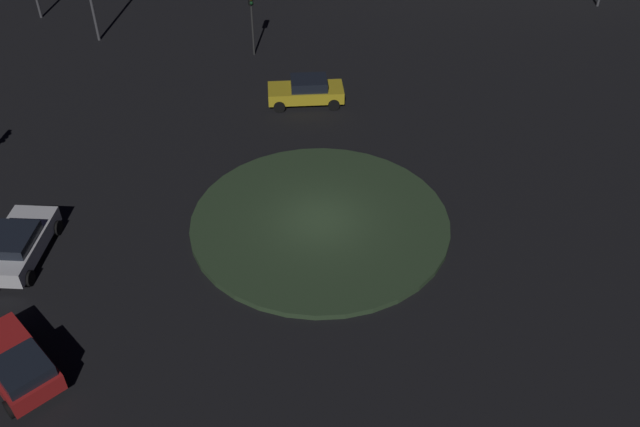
% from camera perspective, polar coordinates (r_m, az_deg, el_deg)
% --- Properties ---
extents(ground_plane, '(119.41, 119.41, 0.00)m').
position_cam_1_polar(ground_plane, '(29.66, -0.00, -0.88)').
color(ground_plane, black).
extents(roundabout_island, '(11.20, 11.20, 0.24)m').
position_cam_1_polar(roundabout_island, '(29.58, -0.00, -0.70)').
color(roundabout_island, '#2D4228').
rests_on(roundabout_island, ground_plane).
extents(car_white, '(2.70, 4.50, 1.44)m').
position_cam_1_polar(car_white, '(30.09, -23.92, -2.34)').
color(car_white, white).
rests_on(car_white, ground_plane).
extents(car_yellow, '(4.44, 2.94, 1.48)m').
position_cam_1_polar(car_yellow, '(37.97, -1.14, 10.20)').
color(car_yellow, gold).
rests_on(car_yellow, ground_plane).
extents(car_red, '(4.18, 3.58, 1.43)m').
position_cam_1_polar(car_red, '(25.45, -24.03, -11.39)').
color(car_red, red).
rests_on(car_red, ground_plane).
extents(traffic_light_southeast, '(0.37, 0.40, 4.08)m').
position_cam_1_polar(traffic_light_southeast, '(42.67, -5.74, 16.56)').
color(traffic_light_southeast, '#2D2D2D').
rests_on(traffic_light_southeast, ground_plane).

